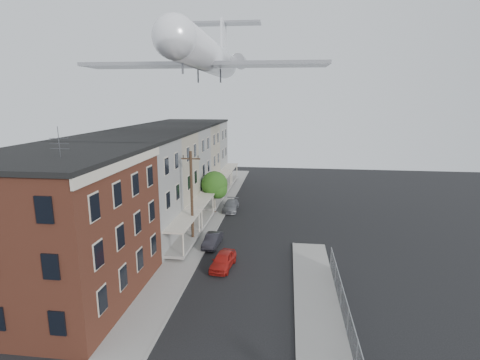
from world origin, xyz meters
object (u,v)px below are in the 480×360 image
object	(u,v)px
utility_pole	(192,197)
car_far	(231,206)
airplane	(208,56)
car_mid	(212,240)
street_tree	(215,186)
car_near	(223,260)

from	to	relation	value
utility_pole	car_far	size ratio (longest dim) A/B	2.08
airplane	car_mid	bearing A→B (deg)	-77.57
street_tree	airplane	distance (m)	14.87
car_mid	airplane	world-z (taller)	airplane
car_mid	street_tree	bearing A→B (deg)	102.94
car_far	airplane	xyz separation A→B (m)	(-2.07, -2.19, 17.66)
utility_pole	car_near	bearing A→B (deg)	-52.27
car_near	car_mid	distance (m)	4.85
utility_pole	car_near	xyz separation A→B (m)	(3.80, -4.91, -4.02)
car_mid	utility_pole	bearing A→B (deg)	172.10
car_near	car_far	distance (m)	16.20
car_far	airplane	distance (m)	17.92
street_tree	car_far	world-z (taller)	street_tree
car_mid	airplane	xyz separation A→B (m)	(-2.07, 9.41, 17.69)
utility_pole	airplane	size ratio (longest dim) A/B	0.31
airplane	utility_pole	bearing A→B (deg)	-89.53
airplane	car_near	bearing A→B (deg)	-74.44
utility_pole	car_far	xyz separation A→B (m)	(2.00, 11.19, -4.05)
car_far	airplane	world-z (taller)	airplane
car_mid	car_far	size ratio (longest dim) A/B	0.84
utility_pole	car_mid	distance (m)	4.56
street_tree	car_near	distance (m)	15.49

